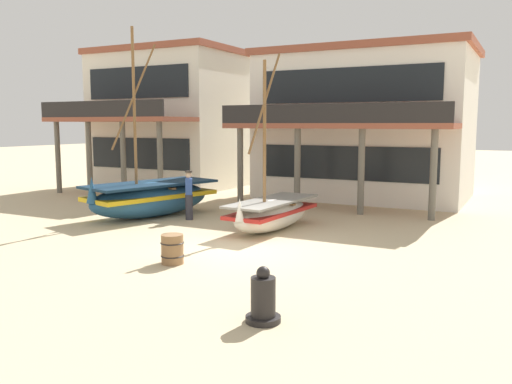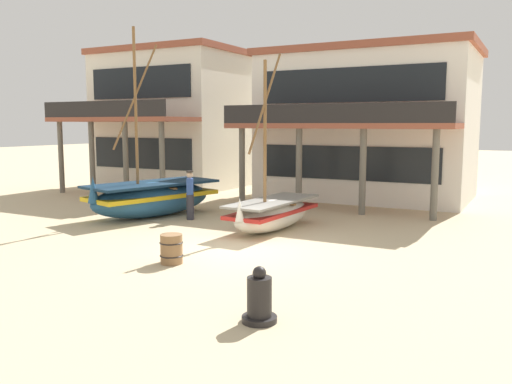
% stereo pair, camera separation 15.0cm
% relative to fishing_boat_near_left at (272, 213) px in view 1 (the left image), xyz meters
% --- Properties ---
extents(ground_plane, '(120.00, 120.00, 0.00)m').
position_rel_fishing_boat_near_left_xyz_m(ground_plane, '(0.33, -2.70, -0.54)').
color(ground_plane, '#CCB78E').
extents(fishing_boat_near_left, '(1.58, 3.98, 5.41)m').
position_rel_fishing_boat_near_left_xyz_m(fishing_boat_near_left, '(0.00, 0.00, 0.00)').
color(fishing_boat_near_left, silver).
rests_on(fishing_boat_near_left, ground).
extents(fishing_boat_centre_large, '(3.12, 5.09, 6.49)m').
position_rel_fishing_boat_near_left_xyz_m(fishing_boat_centre_large, '(-4.85, 0.15, 0.14)').
color(fishing_boat_centre_large, '#23517A').
rests_on(fishing_boat_centre_large, ground).
extents(fisherman_by_hull, '(0.38, 0.42, 1.68)m').
position_rel_fishing_boat_near_left_xyz_m(fisherman_by_hull, '(-3.29, 0.28, 0.29)').
color(fisherman_by_hull, '#33333D').
rests_on(fisherman_by_hull, ground).
extents(capstan_winch, '(0.59, 0.59, 0.95)m').
position_rel_fishing_boat_near_left_xyz_m(capstan_winch, '(3.24, -7.03, -0.16)').
color(capstan_winch, black).
rests_on(capstan_winch, ground).
extents(wooden_barrel, '(0.56, 0.56, 0.70)m').
position_rel_fishing_boat_near_left_xyz_m(wooden_barrel, '(-0.32, -4.71, -0.19)').
color(wooden_barrel, olive).
rests_on(wooden_barrel, ground).
extents(harbor_building_main, '(9.10, 7.99, 6.50)m').
position_rel_fishing_boat_near_left_xyz_m(harbor_building_main, '(0.37, 8.72, 2.72)').
color(harbor_building_main, white).
rests_on(harbor_building_main, ground).
extents(harbor_building_annex, '(7.32, 8.20, 7.05)m').
position_rel_fishing_boat_near_left_xyz_m(harbor_building_annex, '(-9.90, 8.26, 2.99)').
color(harbor_building_annex, silver).
rests_on(harbor_building_annex, ground).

